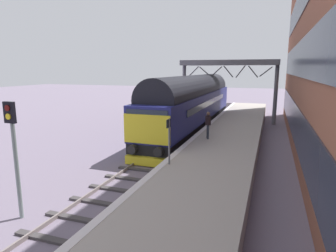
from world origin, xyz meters
name	(u,v)px	position (x,y,z in m)	size (l,w,h in m)	color
ground_plane	(159,156)	(0.00, 0.00, 0.00)	(140.00, 140.00, 0.00)	slate
track_main	(159,156)	(0.00, 0.00, 0.05)	(2.50, 60.00, 0.15)	slate
station_platform	(220,154)	(3.60, 0.00, 0.50)	(4.00, 44.00, 1.01)	#ADA39A
diesel_locomotive	(193,102)	(0.00, 7.97, 2.49)	(2.74, 20.06, 4.68)	black
signal_post_near	(14,147)	(-1.92, -8.53, 2.58)	(0.44, 0.22, 4.11)	gray
platform_number_sign	(169,135)	(2.01, -4.04, 2.34)	(0.10, 0.44, 2.01)	slate
waiting_passenger	(208,123)	(2.63, 1.37, 1.99)	(0.43, 0.49, 1.64)	#2F353F
overhead_footbridge	(229,67)	(2.05, 13.39, 5.38)	(9.30, 2.00, 6.04)	slate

